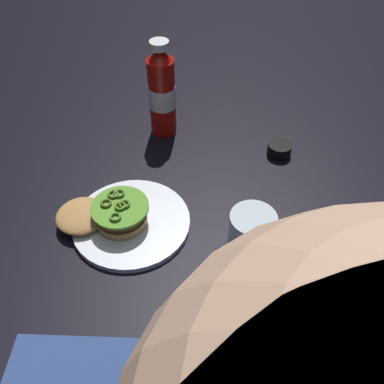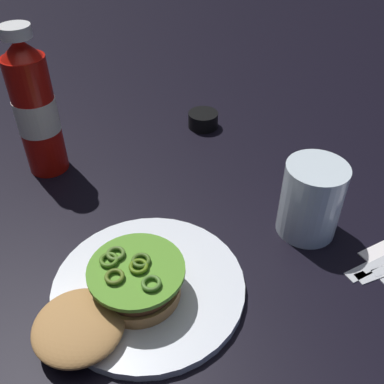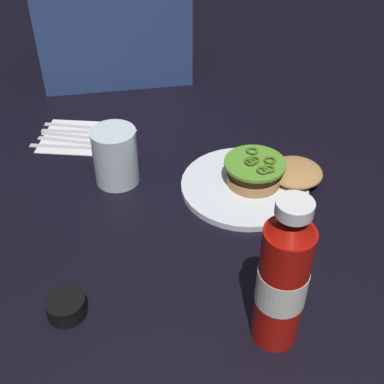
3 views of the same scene
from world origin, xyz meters
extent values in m
plane|color=black|center=(0.00, 0.00, 0.00)|extent=(3.00, 3.00, 0.00)
cylinder|color=white|center=(0.09, 0.04, 0.01)|extent=(0.24, 0.24, 0.01)
cylinder|color=#B48048|center=(0.11, 0.05, 0.02)|extent=(0.10, 0.10, 0.02)
cylinder|color=#512D19|center=(0.11, 0.05, 0.04)|extent=(0.09, 0.09, 0.02)
cylinder|color=red|center=(0.11, 0.05, 0.05)|extent=(0.09, 0.09, 0.01)
cylinder|color=#58962B|center=(0.11, 0.05, 0.06)|extent=(0.11, 0.11, 0.01)
torus|color=#50691D|center=(0.13, 0.04, 0.06)|extent=(0.02, 0.02, 0.01)
torus|color=#4F7514|center=(0.11, 0.05, 0.06)|extent=(0.02, 0.02, 0.01)
torus|color=#4A782A|center=(0.11, 0.08, 0.06)|extent=(0.02, 0.02, 0.01)
torus|color=#47731F|center=(0.13, 0.02, 0.06)|extent=(0.02, 0.02, 0.01)
torus|color=#41641F|center=(0.10, 0.04, 0.06)|extent=(0.02, 0.02, 0.01)
torus|color=#4C6E28|center=(0.11, 0.02, 0.06)|extent=(0.02, 0.02, 0.01)
ellipsoid|color=#B48048|center=(0.19, 0.05, 0.03)|extent=(0.10, 0.10, 0.03)
cylinder|color=#B21109|center=(0.05, -0.28, 0.10)|extent=(0.07, 0.07, 0.20)
cone|color=#B21109|center=(0.05, -0.28, 0.21)|extent=(0.06, 0.06, 0.03)
cylinder|color=white|center=(0.05, -0.28, 0.23)|extent=(0.04, 0.04, 0.02)
cylinder|color=white|center=(0.05, -0.28, 0.10)|extent=(0.07, 0.07, 0.06)
cylinder|color=silver|center=(-0.15, 0.11, 0.06)|extent=(0.08, 0.08, 0.11)
cylinder|color=black|center=(-0.24, -0.19, 0.01)|extent=(0.06, 0.06, 0.03)
cube|color=white|center=(-0.22, 0.28, 0.00)|extent=(0.19, 0.17, 0.00)
cube|color=silver|center=(-0.23, 0.24, 0.00)|extent=(0.19, 0.06, 0.00)
cube|color=silver|center=(-0.15, 0.22, 0.00)|extent=(0.08, 0.04, 0.00)
cube|color=silver|center=(-0.22, 0.26, 0.00)|extent=(0.17, 0.08, 0.00)
cube|color=silver|center=(-0.15, 0.23, 0.00)|extent=(0.08, 0.05, 0.00)
cube|color=silver|center=(-0.22, 0.28, 0.00)|extent=(0.17, 0.07, 0.00)
cube|color=silver|center=(-0.15, 0.25, 0.00)|extent=(0.04, 0.03, 0.00)
cube|color=silver|center=(-0.21, 0.30, 0.00)|extent=(0.18, 0.06, 0.00)
ellipsoid|color=silver|center=(-0.14, 0.28, 0.00)|extent=(0.04, 0.03, 0.00)
cube|color=silver|center=(-0.21, 0.32, 0.00)|extent=(0.18, 0.07, 0.00)
cube|color=silver|center=(-0.13, 0.29, 0.00)|extent=(0.08, 0.04, 0.00)
camera|label=1|loc=(-0.05, 0.60, 0.66)|focal=39.30mm
camera|label=2|loc=(0.29, 0.33, 0.45)|focal=40.85mm
camera|label=3|loc=(-0.14, -0.68, 0.61)|focal=47.53mm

